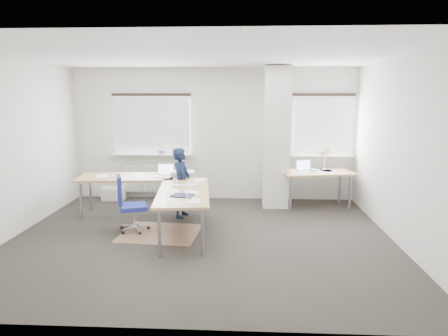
{
  "coord_description": "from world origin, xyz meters",
  "views": [
    {
      "loc": [
        0.66,
        -5.99,
        2.24
      ],
      "look_at": [
        0.31,
        0.9,
        0.97
      ],
      "focal_mm": 32.0,
      "sensor_mm": 36.0,
      "label": 1
    }
  ],
  "objects_px": {
    "desk_side": "(317,174)",
    "task_chair": "(131,216)",
    "desk_main": "(159,185)",
    "person": "(181,183)"
  },
  "relations": [
    {
      "from": "desk_main",
      "to": "desk_side",
      "type": "height_order",
      "value": "desk_side"
    },
    {
      "from": "desk_side",
      "to": "task_chair",
      "type": "relative_size",
      "value": 1.58
    },
    {
      "from": "desk_main",
      "to": "desk_side",
      "type": "relative_size",
      "value": 1.77
    },
    {
      "from": "person",
      "to": "desk_main",
      "type": "bearing_deg",
      "value": 151.32
    },
    {
      "from": "desk_main",
      "to": "task_chair",
      "type": "relative_size",
      "value": 2.8
    },
    {
      "from": "task_chair",
      "to": "person",
      "type": "height_order",
      "value": "person"
    },
    {
      "from": "desk_side",
      "to": "person",
      "type": "height_order",
      "value": "person"
    },
    {
      "from": "desk_main",
      "to": "task_chair",
      "type": "bearing_deg",
      "value": -134.39
    },
    {
      "from": "task_chair",
      "to": "person",
      "type": "xyz_separation_m",
      "value": [
        0.71,
        0.85,
        0.38
      ]
    },
    {
      "from": "desk_main",
      "to": "task_chair",
      "type": "distance_m",
      "value": 0.74
    }
  ]
}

